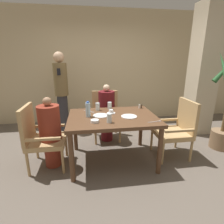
{
  "coord_description": "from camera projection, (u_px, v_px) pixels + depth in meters",
  "views": [
    {
      "loc": [
        -0.39,
        -2.54,
        1.63
      ],
      "look_at": [
        0.0,
        0.05,
        0.82
      ],
      "focal_mm": 28.0,
      "sensor_mm": 36.0,
      "label": 1
    }
  ],
  "objects": [
    {
      "name": "ground_plane",
      "position": [
        112.0,
        160.0,
        2.94
      ],
      "size": [
        16.0,
        16.0,
        0.0
      ],
      "primitive_type": "plane",
      "color": "#60564C"
    },
    {
      "name": "wall_back",
      "position": [
        100.0,
        68.0,
        4.51
      ],
      "size": [
        8.0,
        0.06,
        2.8
      ],
      "color": "#C6B289",
      "rests_on": "ground_plane"
    },
    {
      "name": "pillar_stone",
      "position": [
        203.0,
        72.0,
        3.73
      ],
      "size": [
        0.47,
        0.47,
        2.7
      ],
      "color": "beige",
      "rests_on": "ground_plane"
    },
    {
      "name": "dining_table",
      "position": [
        112.0,
        122.0,
        2.74
      ],
      "size": [
        1.36,
        1.01,
        0.77
      ],
      "color": "brown",
      "rests_on": "ground_plane"
    },
    {
      "name": "chair_left_side",
      "position": [
        40.0,
        136.0,
        2.63
      ],
      "size": [
        0.55,
        0.55,
        0.98
      ],
      "color": "tan",
      "rests_on": "ground_plane"
    },
    {
      "name": "diner_in_left_chair",
      "position": [
        50.0,
        132.0,
        2.64
      ],
      "size": [
        0.32,
        0.32,
        1.1
      ],
      "color": "maroon",
      "rests_on": "ground_plane"
    },
    {
      "name": "chair_far_side",
      "position": [
        106.0,
        114.0,
        3.67
      ],
      "size": [
        0.55,
        0.55,
        0.98
      ],
      "color": "tan",
      "rests_on": "ground_plane"
    },
    {
      "name": "diner_in_far_chair",
      "position": [
        107.0,
        113.0,
        3.5
      ],
      "size": [
        0.32,
        0.32,
        1.16
      ],
      "color": "#5B1419",
      "rests_on": "ground_plane"
    },
    {
      "name": "chair_right_side",
      "position": [
        177.0,
        127.0,
        2.94
      ],
      "size": [
        0.55,
        0.55,
        0.98
      ],
      "color": "tan",
      "rests_on": "ground_plane"
    },
    {
      "name": "standing_host",
      "position": [
        61.0,
        90.0,
        3.92
      ],
      "size": [
        0.3,
        0.34,
        1.77
      ],
      "color": "#2D2D33",
      "rests_on": "ground_plane"
    },
    {
      "name": "plate_main_left",
      "position": [
        101.0,
        115.0,
        2.72
      ],
      "size": [
        0.24,
        0.24,
        0.01
      ],
      "color": "white",
      "rests_on": "dining_table"
    },
    {
      "name": "plate_main_right",
      "position": [
        129.0,
        116.0,
        2.67
      ],
      "size": [
        0.24,
        0.24,
        0.01
      ],
      "color": "white",
      "rests_on": "dining_table"
    },
    {
      "name": "teacup_with_saucer",
      "position": [
        111.0,
        112.0,
        2.84
      ],
      "size": [
        0.14,
        0.14,
        0.06
      ],
      "color": "white",
      "rests_on": "dining_table"
    },
    {
      "name": "bowl_small",
      "position": [
        95.0,
        121.0,
        2.43
      ],
      "size": [
        0.12,
        0.12,
        0.04
      ],
      "color": "white",
      "rests_on": "dining_table"
    },
    {
      "name": "water_bottle",
      "position": [
        88.0,
        110.0,
        2.65
      ],
      "size": [
        0.07,
        0.07,
        0.24
      ],
      "color": "#A3C6DB",
      "rests_on": "dining_table"
    },
    {
      "name": "glass_tall_near",
      "position": [
        110.0,
        106.0,
        3.05
      ],
      "size": [
        0.07,
        0.07,
        0.13
      ],
      "color": "silver",
      "rests_on": "dining_table"
    },
    {
      "name": "glass_tall_mid",
      "position": [
        98.0,
        107.0,
        3.0
      ],
      "size": [
        0.07,
        0.07,
        0.13
      ],
      "color": "silver",
      "rests_on": "dining_table"
    },
    {
      "name": "glass_tall_far",
      "position": [
        109.0,
        118.0,
        2.42
      ],
      "size": [
        0.07,
        0.07,
        0.13
      ],
      "color": "silver",
      "rests_on": "dining_table"
    },
    {
      "name": "salt_shaker",
      "position": [
        139.0,
        106.0,
        3.13
      ],
      "size": [
        0.03,
        0.03,
        0.07
      ],
      "color": "white",
      "rests_on": "dining_table"
    },
    {
      "name": "pepper_shaker",
      "position": [
        141.0,
        106.0,
        3.13
      ],
      "size": [
        0.03,
        0.03,
        0.07
      ],
      "color": "#4C3D2D",
      "rests_on": "dining_table"
    },
    {
      "name": "fork_beside_plate",
      "position": [
        156.0,
        121.0,
        2.47
      ],
      "size": [
        0.2,
        0.05,
        0.0
      ],
      "color": "silver",
      "rests_on": "dining_table"
    },
    {
      "name": "knife_beside_plate",
      "position": [
        90.0,
        112.0,
        2.93
      ],
      "size": [
        0.18,
        0.14,
        0.0
      ],
      "color": "silver",
      "rests_on": "dining_table"
    }
  ]
}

